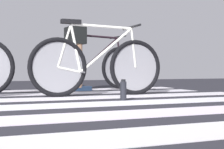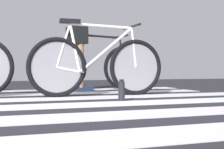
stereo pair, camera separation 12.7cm
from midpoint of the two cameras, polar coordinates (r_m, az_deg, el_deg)
name	(u,v)px [view 1 (the left image)]	position (r m, az deg, el deg)	size (l,w,h in m)	color
ground	(51,109)	(2.98, -11.42, -5.76)	(18.00, 14.00, 0.02)	#26252D
crosswalk_markings	(55,111)	(2.74, -10.83, -6.10)	(5.44, 5.77, 0.00)	silver
bicycle_1_of_3	(98,65)	(4.21, -3.17, 1.58)	(1.74, 0.52, 0.93)	black
bicycle_3_of_3	(93,66)	(5.50, -3.79, 1.42)	(1.73, 0.52, 0.93)	black
cyclist_3_of_3	(76,49)	(5.38, -6.79, 4.25)	(0.36, 0.44, 1.00)	#A87A5B
water_bottle	(123,91)	(3.58, 0.98, -2.73)	(0.07, 0.07, 0.23)	black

